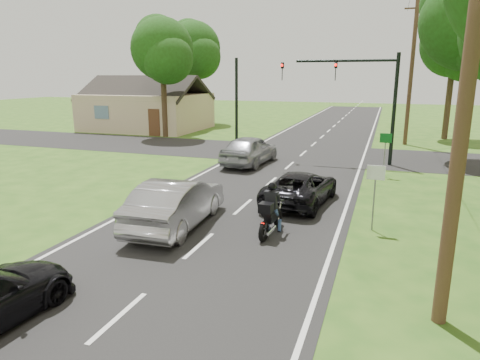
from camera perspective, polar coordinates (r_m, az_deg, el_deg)
name	(u,v)px	position (r m, az deg, el deg)	size (l,w,h in m)	color
ground	(199,246)	(12.65, -5.47, -8.73)	(140.00, 140.00, 0.00)	#285217
road	(281,173)	(21.73, 5.45, 0.89)	(8.00, 100.00, 0.01)	black
cross_road	(303,153)	(27.48, 8.43, 3.52)	(60.00, 7.00, 0.01)	black
motorcycle_rider	(271,214)	(13.26, 4.12, -4.56)	(0.56, 1.96, 1.69)	black
dark_suv	(301,187)	(16.64, 8.10, -0.97)	(2.06, 4.47, 1.24)	black
silver_sedan	(177,203)	(14.05, -8.46, -3.02)	(1.68, 4.82, 1.59)	#A3A2A7
silver_suv	(250,150)	(23.69, 1.30, 4.06)	(1.93, 4.80, 1.63)	#93959A
traffic_signal	(360,88)	(24.66, 15.67, 11.68)	(6.38, 0.44, 6.00)	black
signal_pole_far	(237,102)	(30.40, -0.47, 10.33)	(0.20, 0.20, 6.00)	black
utility_pole_near	(471,60)	(8.71, 28.38, 13.86)	(1.60, 0.28, 10.00)	brown
utility_pole_far	(411,72)	(32.63, 21.88, 13.27)	(1.60, 0.28, 10.00)	brown
sign_white	(375,182)	(13.97, 17.59, -0.26)	(0.55, 0.07, 2.12)	slate
sign_green	(385,144)	(21.83, 18.81, 4.53)	(0.55, 0.07, 2.12)	slate
tree_row_d	(477,26)	(27.80, 29.04, 17.51)	(5.76, 5.58, 10.45)	#332316
tree_row_e	(459,47)	(36.72, 27.17, 15.46)	(5.28, 5.12, 9.61)	#332316
tree_left_near	(164,52)	(34.69, -10.10, 16.40)	(5.12, 4.96, 9.22)	#332316
tree_left_far	(195,51)	(44.51, -5.99, 16.68)	(5.76, 5.58, 10.14)	#332316
house	(147,110)	(40.55, -12.26, 9.15)	(10.20, 8.00, 4.84)	#C7AD8A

